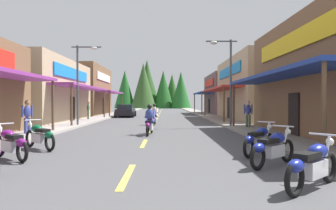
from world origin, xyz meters
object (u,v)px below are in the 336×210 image
object	(u,v)px
motorcycle_parked_left_2	(11,143)
motorcycle_parked_left_3	(40,135)
motorcycle_parked_right_3	(259,140)
streetlamp_left	(82,73)
pedestrian_strolling	(27,115)
streetlamp_right	(226,70)
parked_car_curbside	(126,111)
motorcycle_parked_right_2	(273,148)
rider_cruising_lead	(150,122)
rider_cruising_trailing	(154,116)
pedestrian_waiting	(88,110)
pedestrian_browsing	(248,112)
motorcycle_parked_right_1	(313,164)

from	to	relation	value
motorcycle_parked_left_2	motorcycle_parked_left_3	world-z (taller)	same
motorcycle_parked_right_3	motorcycle_parked_left_2	distance (m)	7.50
streetlamp_left	pedestrian_strolling	size ratio (longest dim) A/B	3.15
streetlamp_right	parked_car_curbside	xyz separation A→B (m)	(-8.42, 13.64, -3.11)
motorcycle_parked_right_2	rider_cruising_lead	distance (m)	8.33
motorcycle_parked_right_2	parked_car_curbside	xyz separation A→B (m)	(-7.25, 25.66, 0.20)
motorcycle_parked_left_3	streetlamp_right	bearing A→B (deg)	-90.85
motorcycle_parked_right_2	rider_cruising_trailing	size ratio (longest dim) A/B	0.78
parked_car_curbside	pedestrian_waiting	bearing A→B (deg)	156.36
motorcycle_parked_right_3	pedestrian_strolling	world-z (taller)	pedestrian_strolling
motorcycle_parked_right_2	streetlamp_left	bearing A→B (deg)	82.25
streetlamp_left	pedestrian_browsing	bearing A→B (deg)	-10.52
motorcycle_parked_left_3	rider_cruising_trailing	distance (m)	11.75
motorcycle_parked_right_1	motorcycle_parked_right_3	xyz separation A→B (m)	(0.14, 3.76, 0.00)
pedestrian_browsing	pedestrian_waiting	xyz separation A→B (m)	(-12.16, 8.66, -0.05)
streetlamp_left	motorcycle_parked_left_3	distance (m)	10.57
rider_cruising_lead	pedestrian_waiting	distance (m)	13.55
motorcycle_parked_right_2	motorcycle_parked_right_3	xyz separation A→B (m)	(0.15, 1.65, 0.00)
motorcycle_parked_left_2	pedestrian_strolling	distance (m)	6.63
pedestrian_waiting	motorcycle_parked_left_2	bearing A→B (deg)	-98.52
motorcycle_parked_left_2	streetlamp_right	bearing A→B (deg)	-86.87
motorcycle_parked_left_2	pedestrian_strolling	bearing A→B (deg)	-28.54
motorcycle_parked_right_3	pedestrian_browsing	distance (m)	9.49
motorcycle_parked_left_2	pedestrian_strolling	size ratio (longest dim) A/B	0.96
motorcycle_parked_right_1	pedestrian_browsing	bearing A→B (deg)	39.32
motorcycle_parked_right_3	rider_cruising_lead	size ratio (longest dim) A/B	0.78
rider_cruising_lead	motorcycle_parked_left_3	bearing A→B (deg)	146.20
streetlamp_left	streetlamp_right	distance (m)	9.74
streetlamp_left	rider_cruising_lead	bearing A→B (deg)	-47.71
streetlamp_left	parked_car_curbside	xyz separation A→B (m)	(1.28, 12.77, -2.98)
streetlamp_left	motorcycle_parked_right_2	size ratio (longest dim) A/B	3.31
motorcycle_parked_right_3	rider_cruising_trailing	bearing A→B (deg)	58.56
streetlamp_left	motorcycle_parked_left_3	world-z (taller)	streetlamp_left
motorcycle_parked_left_3	pedestrian_strolling	bearing A→B (deg)	-18.76
motorcycle_parked_left_3	rider_cruising_lead	world-z (taller)	rider_cruising_lead
motorcycle_parked_right_2	motorcycle_parked_left_3	world-z (taller)	same
motorcycle_parked_right_2	pedestrian_waiting	xyz separation A→B (m)	(-9.82, 19.53, 0.48)
motorcycle_parked_right_1	motorcycle_parked_left_3	world-z (taller)	same
motorcycle_parked_left_2	parked_car_curbside	xyz separation A→B (m)	(0.07, 24.71, 0.20)
rider_cruising_lead	pedestrian_strolling	world-z (taller)	pedestrian_strolling
pedestrian_strolling	streetlamp_right	bearing A→B (deg)	59.36
motorcycle_parked_left_3	streetlamp_left	bearing A→B (deg)	-40.98
parked_car_curbside	motorcycle_parked_right_2	bearing A→B (deg)	-165.08
motorcycle_parked_right_3	motorcycle_parked_right_1	bearing A→B (deg)	-140.48
streetlamp_left	motorcycle_parked_left_2	world-z (taller)	streetlamp_left
motorcycle_parked_left_3	motorcycle_parked_right_3	bearing A→B (deg)	-147.47
pedestrian_waiting	rider_cruising_trailing	bearing A→B (deg)	-57.69
motorcycle_parked_right_3	pedestrian_strolling	distance (m)	11.25
motorcycle_parked_right_1	streetlamp_left	bearing A→B (deg)	79.11
motorcycle_parked_left_3	pedestrian_browsing	size ratio (longest dim) A/B	0.94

